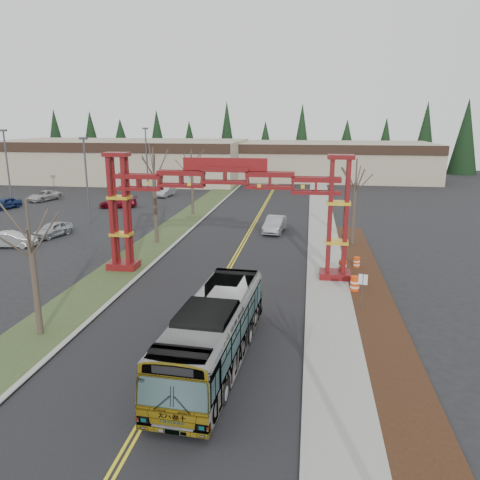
% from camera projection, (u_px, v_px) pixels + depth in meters
% --- Properties ---
extents(ground, '(200.00, 200.00, 0.00)m').
position_uv_depth(ground, '(141.00, 424.00, 17.68)').
color(ground, black).
rests_on(ground, ground).
extents(road, '(12.00, 110.00, 0.02)m').
position_uv_depth(road, '(240.00, 249.00, 41.63)').
color(road, black).
rests_on(road, ground).
extents(lane_line_left, '(0.12, 100.00, 0.01)m').
position_uv_depth(lane_line_left, '(238.00, 249.00, 41.64)').
color(lane_line_left, yellow).
rests_on(lane_line_left, road).
extents(lane_line_right, '(0.12, 100.00, 0.01)m').
position_uv_depth(lane_line_right, '(241.00, 249.00, 41.61)').
color(lane_line_right, yellow).
rests_on(lane_line_right, road).
extents(curb_right, '(0.30, 110.00, 0.15)m').
position_uv_depth(curb_right, '(309.00, 251.00, 40.73)').
color(curb_right, '#989893').
rests_on(curb_right, ground).
extents(sidewalk_right, '(2.60, 110.00, 0.14)m').
position_uv_depth(sidewalk_right, '(326.00, 252.00, 40.52)').
color(sidewalk_right, gray).
rests_on(sidewalk_right, ground).
extents(landscape_strip, '(2.60, 50.00, 0.12)m').
position_uv_depth(landscape_strip, '(382.00, 327.00, 25.78)').
color(landscape_strip, black).
rests_on(landscape_strip, ground).
extents(grass_median, '(4.00, 110.00, 0.08)m').
position_uv_depth(grass_median, '(153.00, 245.00, 42.78)').
color(grass_median, '#304522').
rests_on(grass_median, ground).
extents(curb_left, '(0.30, 110.00, 0.15)m').
position_uv_depth(curb_left, '(173.00, 246.00, 42.50)').
color(curb_left, '#989893').
rests_on(curb_left, ground).
extents(gateway_arch, '(18.20, 1.60, 8.90)m').
position_uv_depth(gateway_arch, '(225.00, 195.00, 33.44)').
color(gateway_arch, '#5A0B13').
rests_on(gateway_arch, ground).
extents(retail_building_west, '(46.00, 22.30, 7.50)m').
position_uv_depth(retail_building_west, '(122.00, 160.00, 90.01)').
color(retail_building_west, tan).
rests_on(retail_building_west, ground).
extents(retail_building_east, '(38.00, 20.30, 7.00)m').
position_uv_depth(retail_building_east, '(332.00, 160.00, 91.97)').
color(retail_building_east, tan).
rests_on(retail_building_east, ground).
extents(conifer_treeline, '(116.10, 5.60, 13.00)m').
position_uv_depth(conifer_treeline, '(286.00, 142.00, 104.17)').
color(conifer_treeline, black).
rests_on(conifer_treeline, ground).
extents(transit_bus, '(3.38, 11.68, 3.22)m').
position_uv_depth(transit_bus, '(214.00, 332.00, 21.68)').
color(transit_bus, '#ADAFB5').
rests_on(transit_bus, ground).
extents(silver_sedan, '(2.29, 5.14, 1.64)m').
position_uv_depth(silver_sedan, '(275.00, 224.00, 47.91)').
color(silver_sedan, '#A5A8AD').
rests_on(silver_sedan, ground).
extents(parked_car_near_a, '(2.80, 4.61, 1.47)m').
position_uv_depth(parked_car_near_a, '(53.00, 229.00, 46.01)').
color(parked_car_near_a, '#ADB2B5').
rests_on(parked_car_near_a, ground).
extents(parked_car_near_b, '(4.53, 2.21, 1.43)m').
position_uv_depth(parked_car_near_b, '(11.00, 240.00, 42.18)').
color(parked_car_near_b, silver).
rests_on(parked_car_near_b, ground).
extents(parked_car_mid_a, '(5.18, 3.07, 1.41)m').
position_uv_depth(parked_car_mid_a, '(118.00, 202.00, 61.52)').
color(parked_car_mid_a, maroon).
rests_on(parked_car_mid_a, ground).
extents(parked_car_mid_b, '(2.97, 4.61, 1.46)m').
position_uv_depth(parked_car_mid_b, '(5.00, 203.00, 60.47)').
color(parked_car_mid_b, navy).
rests_on(parked_car_mid_b, ground).
extents(parked_car_far_a, '(2.05, 4.58, 1.46)m').
position_uv_depth(parked_car_far_a, '(166.00, 192.00, 70.46)').
color(parked_car_far_a, '#9FA3A7').
rests_on(parked_car_far_a, ground).
extents(parked_car_far_b, '(3.63, 5.50, 1.41)m').
position_uv_depth(parked_car_far_b, '(44.00, 196.00, 66.86)').
color(parked_car_far_b, '#BABABA').
rests_on(parked_car_far_b, ground).
extents(bare_tree_median_near, '(3.28, 3.28, 7.31)m').
position_uv_depth(bare_tree_median_near, '(30.00, 242.00, 23.78)').
color(bare_tree_median_near, '#382D26').
rests_on(bare_tree_median_near, ground).
extents(bare_tree_median_mid, '(3.50, 3.50, 8.84)m').
position_uv_depth(bare_tree_median_mid, '(154.00, 174.00, 42.14)').
color(bare_tree_median_mid, '#382D26').
rests_on(bare_tree_median_mid, ground).
extents(bare_tree_median_far, '(3.43, 3.43, 7.84)m').
position_uv_depth(bare_tree_median_far, '(192.00, 169.00, 55.57)').
color(bare_tree_median_far, '#382D26').
rests_on(bare_tree_median_far, ground).
extents(bare_tree_right_far, '(3.35, 3.35, 7.93)m').
position_uv_depth(bare_tree_right_far, '(356.00, 184.00, 41.54)').
color(bare_tree_right_far, '#382D26').
rests_on(bare_tree_right_far, ground).
extents(light_pole_near, '(0.82, 0.41, 9.44)m').
position_uv_depth(light_pole_near, '(86.00, 175.00, 50.25)').
color(light_pole_near, '#3F3F44').
rests_on(light_pole_near, ground).
extents(light_pole_mid, '(0.87, 0.44, 10.05)m').
position_uv_depth(light_pole_mid, '(7.00, 163.00, 60.42)').
color(light_pole_mid, '#3F3F44').
rests_on(light_pole_mid, ground).
extents(light_pole_far, '(0.87, 0.44, 10.03)m').
position_uv_depth(light_pole_far, '(146.00, 154.00, 76.45)').
color(light_pole_far, '#3F3F44').
rests_on(light_pole_far, ground).
extents(street_sign, '(0.52, 0.16, 2.31)m').
position_uv_depth(street_sign, '(363.00, 285.00, 27.78)').
color(street_sign, '#3F3F44').
rests_on(street_sign, ground).
extents(barrel_south, '(0.60, 0.60, 1.11)m').
position_uv_depth(barrel_south, '(355.00, 284.00, 31.13)').
color(barrel_south, '#E7430C').
rests_on(barrel_south, ground).
extents(barrel_mid, '(0.60, 0.60, 1.12)m').
position_uv_depth(barrel_mid, '(342.00, 267.00, 34.68)').
color(barrel_mid, '#E7430C').
rests_on(barrel_mid, ground).
extents(barrel_north, '(0.49, 0.49, 0.91)m').
position_uv_depth(barrel_north, '(357.00, 263.00, 36.15)').
color(barrel_north, '#E7430C').
rests_on(barrel_north, ground).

